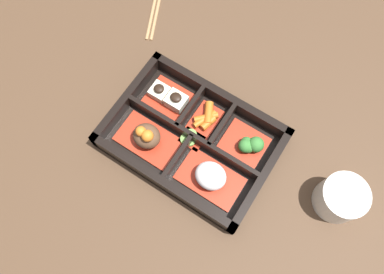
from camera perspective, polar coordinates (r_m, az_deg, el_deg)
name	(u,v)px	position (r m, az deg, el deg)	size (l,w,h in m)	color
ground_plane	(192,142)	(0.70, 0.00, -0.71)	(3.00, 3.00, 0.00)	#4C3523
bento_base	(192,141)	(0.69, 0.00, -0.57)	(0.30, 0.21, 0.01)	black
bento_rim	(193,137)	(0.68, 0.08, -0.02)	(0.30, 0.21, 0.04)	black
bowl_rice	(210,177)	(0.65, 2.83, -6.05)	(0.11, 0.07, 0.04)	#B22D19
bowl_stew	(147,137)	(0.67, -6.89, 0.01)	(0.11, 0.07, 0.06)	#B22D19
bowl_greens	(248,145)	(0.68, 8.56, -1.15)	(0.08, 0.07, 0.03)	#B22D19
bowl_carrots	(206,118)	(0.69, 2.18, 2.84)	(0.05, 0.07, 0.02)	#B22D19
bowl_tofu	(169,97)	(0.71, -3.57, 6.04)	(0.08, 0.07, 0.03)	#B22D19
bowl_pickles	(191,139)	(0.68, -0.22, -0.35)	(0.04, 0.03, 0.01)	#B22D19
tea_cup	(341,198)	(0.68, 21.73, -8.60)	(0.08, 0.08, 0.06)	beige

